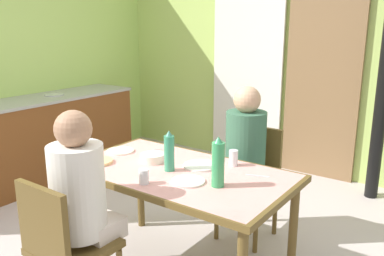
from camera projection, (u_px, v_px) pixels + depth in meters
ground_plane at (136, 251)px, 3.04m from camera, size 6.34×6.34×0.00m
wall_back at (279, 57)px, 4.64m from camera, size 4.55×0.10×2.58m
wall_left at (24, 58)px, 4.43m from camera, size 0.10×3.66×2.58m
door_wooden at (322, 87)px, 4.34m from camera, size 0.80×0.05×2.00m
curtain_panel at (247, 74)px, 4.81m from camera, size 0.90×0.03×2.16m
kitchen_counter at (28, 142)px, 4.24m from camera, size 0.61×2.50×0.91m
dining_table at (179, 181)px, 2.63m from camera, size 1.46×0.82×0.74m
chair_near_diner at (63, 245)px, 2.18m from camera, size 0.40×0.40×0.87m
chair_far_diner at (252, 175)px, 3.19m from camera, size 0.40×0.40×0.87m
person_near_diner at (80, 188)px, 2.22m from camera, size 0.30×0.37×0.77m
person_far_diner at (245, 145)px, 3.01m from camera, size 0.30×0.37×0.77m
water_bottle_green_near at (218, 163)px, 2.32m from camera, size 0.08×0.08×0.30m
water_bottle_green_far at (169, 152)px, 2.58m from camera, size 0.07×0.07×0.27m
serving_bowl_center at (152, 158)px, 2.77m from camera, size 0.17×0.17×0.05m
dinner_plate_near_left at (200, 165)px, 2.68m from camera, size 0.23×0.23×0.01m
dinner_plate_near_right at (188, 181)px, 2.41m from camera, size 0.20×0.20×0.01m
dinner_plate_far_center at (120, 151)px, 2.99m from camera, size 0.20×0.20×0.01m
drinking_glass_by_near_diner at (144, 177)px, 2.38m from camera, size 0.06×0.06×0.09m
drinking_glass_by_far_diner at (233, 158)px, 2.69m from camera, size 0.06×0.06×0.11m
bread_plate_sliced at (99, 162)px, 2.75m from camera, size 0.19×0.19×0.02m
cutlery_knife_near at (163, 149)px, 3.06m from camera, size 0.10×0.13×0.00m
cutlery_fork_near at (258, 176)px, 2.51m from camera, size 0.15×0.06×0.00m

